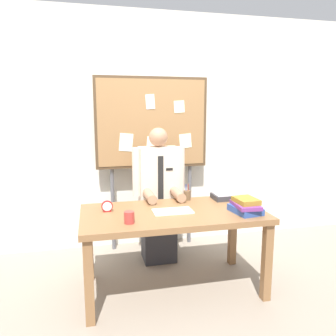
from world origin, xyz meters
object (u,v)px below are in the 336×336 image
person (159,200)px  book_stack (246,206)px  desk_clock (107,207)px  coffee_mug (129,217)px  paper_tray (226,196)px  pen_holder (187,195)px  desk (173,221)px  bulletin_board (152,126)px  open_notebook (173,211)px

person → book_stack: size_ratio=4.66×
desk_clock → person: bearing=41.6°
coffee_mug → paper_tray: coffee_mug is taller
pen_holder → coffee_mug: bearing=-139.1°
desk → pen_holder: (0.22, 0.32, 0.14)m
person → bulletin_board: size_ratio=0.73×
desk → person: bearing=90.0°
pen_holder → person: bearing=127.4°
desk → desk_clock: (-0.56, 0.12, 0.13)m
paper_tray → pen_holder: bearing=172.0°
book_stack → coffee_mug: 1.00m
book_stack → desk_clock: (-1.15, 0.30, -0.02)m
coffee_mug → person: bearing=64.2°
person → desk: bearing=-90.0°
desk → bulletin_board: (0.00, 0.97, 0.78)m
bulletin_board → desk: bearing=-90.0°
desk → coffee_mug: coffee_mug is taller
person → desk_clock: person is taller
desk_clock → coffee_mug: 0.37m
desk → coffee_mug: size_ratio=16.69×
desk_clock → paper_tray: (1.16, 0.15, -0.02)m
person → paper_tray: 0.71m
desk → book_stack: 0.64m
coffee_mug → pen_holder: bearing=40.9°
bulletin_board → pen_holder: size_ratio=12.26×
desk → pen_holder: bearing=55.2°
person → paper_tray: size_ratio=5.47×
book_stack → bulletin_board: bearing=117.2°
book_stack → open_notebook: book_stack is taller
book_stack → paper_tray: bearing=88.3°
desk → open_notebook: (-0.01, -0.02, 0.09)m
coffee_mug → open_notebook: bearing=27.1°
desk → desk_clock: 0.58m
pen_holder → open_notebook: bearing=-124.0°
book_stack → desk: bearing=162.7°
desk → paper_tray: bearing=23.8°
bulletin_board → pen_holder: bulletin_board is taller
person → pen_holder: person is taller
open_notebook → pen_holder: 0.41m
bulletin_board → paper_tray: 1.14m
open_notebook → pen_holder: pen_holder is taller
book_stack → pen_holder: pen_holder is taller
open_notebook → paper_tray: size_ratio=1.31×
open_notebook → paper_tray: (0.61, 0.29, 0.02)m
bulletin_board → coffee_mug: bulletin_board is taller
book_stack → pen_holder: bearing=126.1°
pen_holder → desk_clock: bearing=-165.4°
open_notebook → book_stack: bearing=-15.4°
desk → desk_clock: bearing=168.0°
desk_clock → coffee_mug: (0.15, -0.34, 0.00)m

